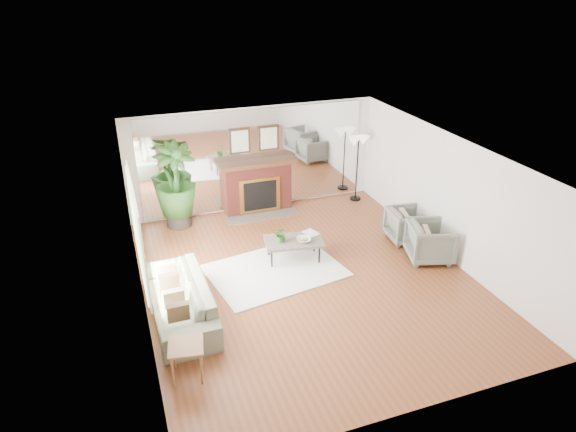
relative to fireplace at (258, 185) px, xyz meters
name	(u,v)px	position (x,y,z in m)	size (l,w,h in m)	color
ground	(307,279)	(0.00, -3.26, -0.66)	(7.00, 7.00, 0.00)	brown
wall_left	(138,247)	(-2.99, -3.26, 0.59)	(0.02, 7.00, 2.50)	silver
wall_right	(449,197)	(2.99, -3.26, 0.59)	(0.02, 7.00, 2.50)	silver
wall_back	(254,159)	(0.00, 0.23, 0.59)	(6.00, 0.02, 2.50)	silver
mirror_panel	(254,159)	(0.00, 0.21, 0.59)	(5.40, 0.04, 2.40)	silver
window_panel	(137,231)	(-2.96, -2.86, 0.69)	(0.04, 2.40, 1.50)	#B2E09E
fireplace	(258,185)	(0.00, 0.00, 0.00)	(1.85, 0.83, 2.05)	maroon
area_rug	(275,271)	(-0.49, -2.80, -0.65)	(2.49, 1.78, 0.03)	white
coffee_table	(294,242)	(0.00, -2.51, -0.24)	(1.24, 0.86, 0.46)	#645A4F
sofa	(180,299)	(-2.45, -3.62, -0.32)	(2.34, 0.92, 0.68)	#6D7059
armchair_back	(407,225)	(2.60, -2.52, -0.30)	(0.77, 0.79, 0.72)	slate
armchair_front	(430,241)	(2.60, -3.39, -0.26)	(0.85, 0.87, 0.79)	slate
side_table	(186,350)	(-2.58, -5.08, -0.19)	(0.57, 0.57, 0.56)	#95643B
potted_ficus	(175,183)	(-1.94, -0.16, 0.39)	(1.15, 1.15, 1.96)	#2A241F
floor_lamp	(358,146)	(2.54, -0.19, 0.76)	(0.54, 0.30, 1.66)	black
tabletop_plant	(281,234)	(-0.26, -2.49, -0.04)	(0.29, 0.25, 0.33)	#2D5921
fruit_bowl	(304,240)	(0.16, -2.63, -0.17)	(0.28, 0.28, 0.07)	#95643B
book	(307,235)	(0.32, -2.41, -0.19)	(0.23, 0.32, 0.02)	#95643B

